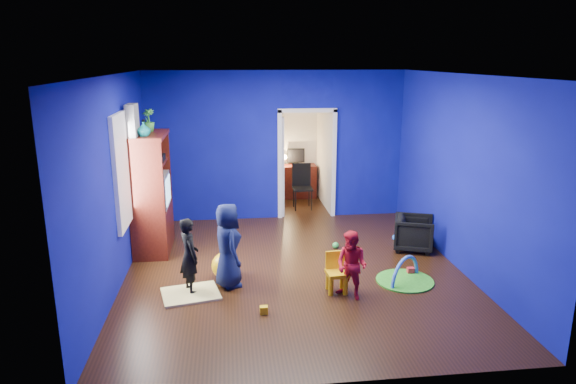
{
  "coord_description": "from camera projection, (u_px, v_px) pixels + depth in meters",
  "views": [
    {
      "loc": [
        -0.94,
        -7.1,
        3.12
      ],
      "look_at": [
        -0.05,
        0.4,
        1.14
      ],
      "focal_mm": 32.0,
      "sensor_mm": 36.0,
      "label": 1
    }
  ],
  "objects": [
    {
      "name": "kid_chair",
      "position": [
        337.0,
        275.0,
        7.01
      ],
      "size": [
        0.3,
        0.3,
        0.5
      ],
      "primitive_type": "cube",
      "rotation": [
        0.0,
        0.0,
        0.09
      ],
      "color": "yellow",
      "rests_on": "floor"
    },
    {
      "name": "yellow_blanket",
      "position": [
        191.0,
        294.0,
        6.97
      ],
      "size": [
        0.86,
        0.75,
        0.03
      ],
      "primitive_type": "cube",
      "rotation": [
        0.0,
        0.0,
        0.22
      ],
      "color": "#F2E07A",
      "rests_on": "floor"
    },
    {
      "name": "child_black",
      "position": [
        189.0,
        256.0,
        6.93
      ],
      "size": [
        0.39,
        0.46,
        1.06
      ],
      "primitive_type": "imported",
      "rotation": [
        0.0,
        0.0,
        2.0
      ],
      "color": "black",
      "rests_on": "floor"
    },
    {
      "name": "wall_left",
      "position": [
        115.0,
        183.0,
        7.07
      ],
      "size": [
        0.02,
        5.5,
        2.9
      ],
      "primitive_type": "cube",
      "color": "#0B0D7C",
      "rests_on": "floor"
    },
    {
      "name": "book_shelf",
      "position": [
        296.0,
        109.0,
        11.47
      ],
      "size": [
        0.88,
        0.24,
        0.04
      ],
      "primitive_type": "cube",
      "color": "white",
      "rests_on": "study_desk"
    },
    {
      "name": "potted_plant",
      "position": [
        148.0,
        120.0,
        8.3
      ],
      "size": [
        0.26,
        0.26,
        0.37
      ],
      "primitive_type": "imported",
      "rotation": [
        0.0,
        0.0,
        -0.3
      ],
      "color": "#318430",
      "rests_on": "tv_armoire"
    },
    {
      "name": "vase",
      "position": [
        144.0,
        129.0,
        7.82
      ],
      "size": [
        0.24,
        0.24,
        0.22
      ],
      "primitive_type": "imported",
      "rotation": [
        0.0,
        0.0,
        -0.2
      ],
      "color": "#0B595F",
      "rests_on": "tv_armoire"
    },
    {
      "name": "toy_3",
      "position": [
        336.0,
        245.0,
        8.67
      ],
      "size": [
        0.11,
        0.11,
        0.11
      ],
      "primitive_type": "sphere",
      "color": "green",
      "rests_on": "floor"
    },
    {
      "name": "hopper_ball",
      "position": [
        225.0,
        266.0,
        7.45
      ],
      "size": [
        0.39,
        0.39,
        0.39
      ],
      "primitive_type": "sphere",
      "color": "yellow",
      "rests_on": "floor"
    },
    {
      "name": "toy_4",
      "position": [
        352.0,
        253.0,
        8.33
      ],
      "size": [
        0.1,
        0.08,
        0.1
      ],
      "primitive_type": "cube",
      "color": "#DC52C6",
      "rests_on": "floor"
    },
    {
      "name": "study_desk",
      "position": [
        296.0,
        181.0,
        11.78
      ],
      "size": [
        0.88,
        0.44,
        0.75
      ],
      "primitive_type": "cube",
      "color": "#3D140A",
      "rests_on": "floor"
    },
    {
      "name": "alcove",
      "position": [
        301.0,
        148.0,
        10.95
      ],
      "size": [
        1.0,
        1.75,
        2.5
      ],
      "primitive_type": null,
      "color": "silver",
      "rests_on": "floor"
    },
    {
      "name": "tv_armoire",
      "position": [
        151.0,
        193.0,
        8.38
      ],
      "size": [
        0.58,
        1.14,
        1.96
      ],
      "primitive_type": "cube",
      "color": "#401A0A",
      "rests_on": "floor"
    },
    {
      "name": "toy_0",
      "position": [
        410.0,
        271.0,
        7.63
      ],
      "size": [
        0.1,
        0.08,
        0.1
      ],
      "primitive_type": "cube",
      "color": "red",
      "rests_on": "floor"
    },
    {
      "name": "child_navy",
      "position": [
        228.0,
        245.0,
        7.11
      ],
      "size": [
        0.53,
        0.67,
        1.2
      ],
      "primitive_type": "imported",
      "rotation": [
        0.0,
        0.0,
        1.84
      ],
      "color": "#10153C",
      "rests_on": "floor"
    },
    {
      "name": "toy_1",
      "position": [
        395.0,
        237.0,
        9.05
      ],
      "size": [
        0.11,
        0.11,
        0.11
      ],
      "primitive_type": "sphere",
      "color": "blue",
      "rests_on": "floor"
    },
    {
      "name": "window_left",
      "position": [
        121.0,
        171.0,
        7.38
      ],
      "size": [
        0.03,
        0.95,
        1.55
      ],
      "primitive_type": "cube",
      "color": "white",
      "rests_on": "wall_left"
    },
    {
      "name": "wall_back",
      "position": [
        277.0,
        146.0,
        9.99
      ],
      "size": [
        5.0,
        0.02,
        2.9
      ],
      "primitive_type": "cube",
      "color": "#0B0D7C",
      "rests_on": "floor"
    },
    {
      "name": "doorway",
      "position": [
        307.0,
        166.0,
        10.16
      ],
      "size": [
        1.16,
        0.1,
        2.1
      ],
      "primitive_type": "cube",
      "color": "white",
      "rests_on": "floor"
    },
    {
      "name": "wall_right",
      "position": [
        461.0,
        174.0,
        7.64
      ],
      "size": [
        0.02,
        5.5,
        2.9
      ],
      "primitive_type": "cube",
      "color": "#0B0D7C",
      "rests_on": "floor"
    },
    {
      "name": "folding_chair",
      "position": [
        303.0,
        188.0,
        10.84
      ],
      "size": [
        0.4,
        0.4,
        0.92
      ],
      "primitive_type": "cube",
      "color": "black",
      "rests_on": "floor"
    },
    {
      "name": "toy_arch",
      "position": [
        405.0,
        280.0,
        7.39
      ],
      "size": [
        0.59,
        0.53,
        0.74
      ],
      "primitive_type": "torus",
      "rotation": [
        1.57,
        0.0,
        0.72
      ],
      "color": "#3F8CD8",
      "rests_on": "floor"
    },
    {
      "name": "play_mat",
      "position": [
        405.0,
        281.0,
        7.39
      ],
      "size": [
        0.82,
        0.82,
        0.02
      ],
      "primitive_type": "cylinder",
      "color": "#4DA625",
      "rests_on": "floor"
    },
    {
      "name": "wall_front",
      "position": [
        334.0,
        246.0,
        4.71
      ],
      "size": [
        5.0,
        0.02,
        2.9
      ],
      "primitive_type": "cube",
      "color": "#0B0D7C",
      "rests_on": "floor"
    },
    {
      "name": "armchair",
      "position": [
        414.0,
        233.0,
        8.55
      ],
      "size": [
        0.8,
        0.79,
        0.57
      ],
      "primitive_type": "imported",
      "rotation": [
        0.0,
        0.0,
        1.23
      ],
      "color": "black",
      "rests_on": "floor"
    },
    {
      "name": "desk_lamp",
      "position": [
        284.0,
        157.0,
        11.67
      ],
      "size": [
        0.14,
        0.14,
        0.14
      ],
      "primitive_type": "sphere",
      "color": "#FFD88C",
      "rests_on": "study_desk"
    },
    {
      "name": "ceiling",
      "position": [
        295.0,
        75.0,
        6.98
      ],
      "size": [
        5.0,
        5.5,
        0.01
      ],
      "primitive_type": "cube",
      "color": "white",
      "rests_on": "wall_back"
    },
    {
      "name": "crt_tv",
      "position": [
        153.0,
        191.0,
        8.37
      ],
      "size": [
        0.46,
        0.7,
        0.54
      ],
      "primitive_type": "cube",
      "color": "silver",
      "rests_on": "tv_armoire"
    },
    {
      "name": "curtain",
      "position": [
        137.0,
        182.0,
        8.0
      ],
      "size": [
        0.14,
        0.42,
        2.4
      ],
      "primitive_type": "cube",
      "color": "slate",
      "rests_on": "floor"
    },
    {
      "name": "desk_monitor",
      "position": [
        296.0,
        156.0,
        11.75
      ],
      "size": [
        0.4,
        0.05,
        0.32
      ],
      "primitive_type": "cube",
      "color": "black",
      "rests_on": "study_desk"
    },
    {
      "name": "toy_2",
      "position": [
        264.0,
        310.0,
        6.45
      ],
      "size": [
        0.1,
        0.08,
        0.1
      ],
      "primitive_type": "cube",
      "color": "yellow",
      "rests_on": "floor"
    },
    {
      "name": "toddler_red",
      "position": [
        352.0,
        265.0,
        6.78
      ],
      "size": [
        0.57,
        0.57,
        0.93
      ],
      "primitive_type": "imported",
      "rotation": [
        0.0,
        0.0,
        -0.77
      ],
      "color": "red",
      "rests_on": "floor"
    },
    {
      "name": "floor",
      "position": [
        295.0,
        272.0,
        7.72
      ],
      "size": [
        5.0,
        5.5,
        0.01
      ],
      "primitive_type": "cube",
      "color": "black",
      "rests_on": "ground"
    }
  ]
}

